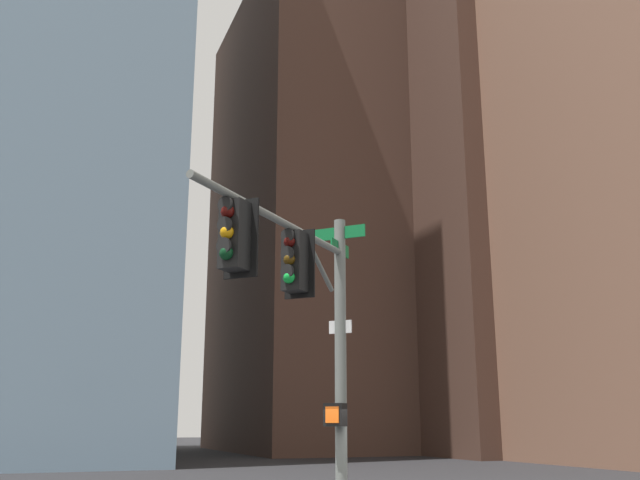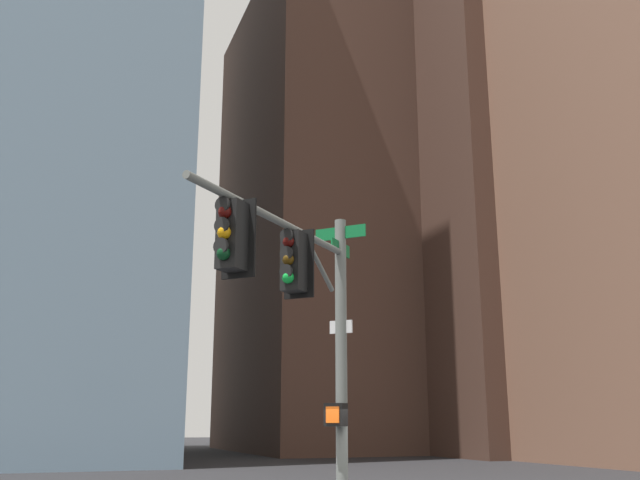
{
  "view_description": "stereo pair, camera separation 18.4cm",
  "coord_description": "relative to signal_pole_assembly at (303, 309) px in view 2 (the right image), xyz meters",
  "views": [
    {
      "loc": [
        12.21,
        -5.16,
        2.28
      ],
      "look_at": [
        0.64,
        -0.7,
        5.45
      ],
      "focal_mm": 40.06,
      "sensor_mm": 36.0,
      "label": 1
    },
    {
      "loc": [
        12.28,
        -4.98,
        2.28
      ],
      "look_at": [
        0.64,
        -0.7,
        5.45
      ],
      "focal_mm": 40.06,
      "sensor_mm": 36.0,
      "label": 2
    }
  ],
  "objects": [
    {
      "name": "signal_pole_assembly",
      "position": [
        0.0,
        0.0,
        0.0
      ],
      "size": [
        3.85,
        3.95,
        6.04
      ],
      "rotation": [
        0.0,
        0.0,
        5.48
      ],
      "color": "slate",
      "rests_on": "ground_plane"
    },
    {
      "name": "building_brick_midblock",
      "position": [
        -45.29,
        18.89,
        15.82
      ],
      "size": [
        22.01,
        17.37,
        39.87
      ],
      "primitive_type": "cube",
      "color": "#4C3328",
      "rests_on": "ground_plane"
    },
    {
      "name": "building_glass_tower",
      "position": [
        -41.03,
        -9.77,
        26.71
      ],
      "size": [
        30.5,
        24.7,
        61.65
      ],
      "primitive_type": "cube",
      "color": "#7A99B2",
      "rests_on": "ground_plane"
    },
    {
      "name": "building_brick_farside",
      "position": [
        -36.58,
        30.92,
        16.9
      ],
      "size": [
        19.23,
        19.81,
        42.03
      ],
      "primitive_type": "cube",
      "color": "#4C3328",
      "rests_on": "ground_plane"
    }
  ]
}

